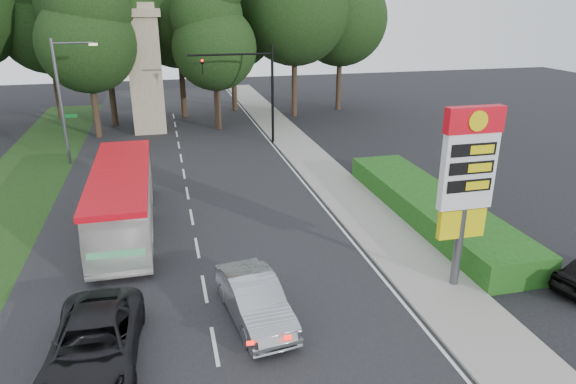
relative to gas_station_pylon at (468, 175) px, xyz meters
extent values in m
plane|color=black|center=(-9.20, -1.99, -4.45)|extent=(120.00, 120.00, 0.00)
cube|color=black|center=(-9.20, 10.01, -4.44)|extent=(14.00, 80.00, 0.02)
cube|color=gray|center=(-0.70, 10.01, -4.39)|extent=(3.00, 80.00, 0.12)
cube|color=#193814|center=(-18.70, 16.01, -4.44)|extent=(5.00, 50.00, 0.02)
cube|color=#124312|center=(2.30, 6.01, -3.85)|extent=(3.00, 14.00, 1.20)
cylinder|color=#59595E|center=(0.00, 0.01, -2.85)|extent=(0.32, 0.32, 3.20)
cube|color=yellow|center=(0.00, 0.01, -1.85)|extent=(1.80, 0.25, 1.10)
cube|color=silver|center=(0.00, 0.01, 0.15)|extent=(2.00, 0.35, 2.80)
cube|color=red|center=(0.00, 0.01, 1.95)|extent=(2.10, 0.40, 0.90)
cylinder|color=yellow|center=(0.00, -0.21, 1.95)|extent=(0.70, 0.05, 0.70)
cube|color=black|center=(0.00, -0.18, 0.95)|extent=(1.70, 0.04, 0.45)
cube|color=black|center=(0.00, -0.18, 0.30)|extent=(1.70, 0.04, 0.45)
cube|color=black|center=(0.00, -0.18, -0.35)|extent=(1.70, 0.04, 0.45)
cylinder|color=black|center=(-2.20, 22.01, -0.85)|extent=(0.20, 0.20, 7.20)
cylinder|color=black|center=(-5.20, 22.01, 2.15)|extent=(6.00, 0.14, 0.14)
imported|color=black|center=(-7.20, 22.01, 1.90)|extent=(0.18, 0.22, 1.10)
sphere|color=#FF0C05|center=(-7.20, 21.86, 1.80)|extent=(0.18, 0.18, 0.18)
cylinder|color=#59595E|center=(-16.40, 20.01, -0.45)|extent=(0.20, 0.20, 8.00)
cylinder|color=#59595E|center=(-15.20, 20.01, 3.25)|extent=(2.40, 0.12, 0.12)
cube|color=#FFE599|center=(-14.00, 20.01, 3.15)|extent=(0.50, 0.22, 0.14)
cube|color=#0C591E|center=(-15.95, 20.01, -1.25)|extent=(0.85, 0.04, 0.22)
cube|color=#0C591E|center=(-16.40, 20.46, -1.55)|extent=(0.04, 0.85, 0.22)
cube|color=gray|center=(-11.20, 28.01, 0.05)|extent=(2.50, 2.50, 9.00)
cube|color=gray|center=(-11.20, 28.01, 4.85)|extent=(3.00, 3.00, 0.60)
cube|color=gray|center=(-11.20, 28.01, 5.35)|extent=(2.20, 2.20, 0.50)
cylinder|color=#2D2116|center=(-19.20, 35.01, -1.75)|extent=(0.50, 0.50, 5.40)
sphere|color=black|center=(-19.20, 35.01, 3.80)|extent=(8.40, 8.40, 8.40)
cylinder|color=#2D2116|center=(-14.20, 31.01, -1.21)|extent=(0.50, 0.50, 6.48)
sphere|color=black|center=(-14.20, 31.01, 5.45)|extent=(10.08, 10.08, 10.08)
cylinder|color=#2D2116|center=(-8.20, 33.01, -1.48)|extent=(0.50, 0.50, 5.94)
sphere|color=black|center=(-8.20, 33.01, 4.63)|extent=(9.24, 9.24, 9.24)
cylinder|color=#2D2116|center=(-3.20, 35.01, -1.84)|extent=(0.50, 0.50, 5.22)
sphere|color=black|center=(-3.20, 35.01, 3.53)|extent=(8.12, 8.12, 8.12)
cylinder|color=#2D2116|center=(1.80, 31.01, -1.39)|extent=(0.50, 0.50, 6.12)
sphere|color=black|center=(1.80, 31.01, 4.90)|extent=(9.52, 9.52, 9.52)
cylinder|color=#2D2116|center=(6.80, 33.01, -1.66)|extent=(0.50, 0.50, 5.58)
sphere|color=black|center=(6.80, 33.01, 4.08)|extent=(8.68, 8.68, 8.68)
cylinder|color=#2D2116|center=(-15.20, 27.01, -2.11)|extent=(0.50, 0.50, 4.68)
sphere|color=black|center=(-15.20, 27.01, 2.70)|extent=(7.28, 7.28, 7.28)
sphere|color=black|center=(-15.20, 27.01, 5.30)|extent=(6.24, 6.24, 6.24)
cylinder|color=#2D2116|center=(-5.70, 27.51, -2.29)|extent=(0.50, 0.50, 4.32)
sphere|color=black|center=(-5.70, 27.51, 2.15)|extent=(6.72, 6.72, 6.72)
sphere|color=black|center=(-5.70, 27.51, 4.55)|extent=(5.76, 5.76, 5.76)
imported|color=silver|center=(-12.29, 8.27, -2.98)|extent=(2.52, 10.59, 2.95)
imported|color=#9A9CA1|center=(-7.70, -0.34, -3.69)|extent=(2.23, 4.79, 1.52)
imported|color=black|center=(-12.67, -1.52, -3.69)|extent=(2.76, 5.56, 1.51)
camera|label=1|loc=(-10.17, -14.98, 5.71)|focal=32.00mm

